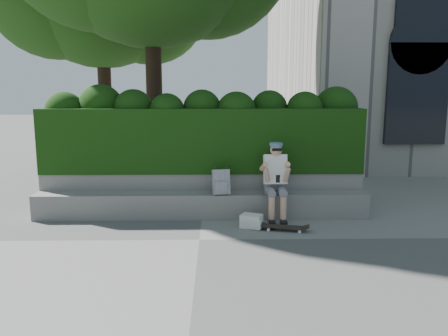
{
  "coord_description": "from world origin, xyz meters",
  "views": [
    {
      "loc": [
        0.25,
        -6.44,
        2.23
      ],
      "look_at": [
        0.4,
        1.0,
        0.95
      ],
      "focal_mm": 35.0,
      "sensor_mm": 36.0,
      "label": 1
    }
  ],
  "objects_px": {
    "skateboard": "(284,227)",
    "backpack_plaid": "(221,182)",
    "backpack_ground": "(251,221)",
    "person": "(275,178)"
  },
  "relations": [
    {
      "from": "backpack_ground",
      "to": "skateboard",
      "type": "bearing_deg",
      "value": 4.07
    },
    {
      "from": "skateboard",
      "to": "backpack_ground",
      "type": "relative_size",
      "value": 2.18
    },
    {
      "from": "skateboard",
      "to": "backpack_plaid",
      "type": "distance_m",
      "value": 1.4
    },
    {
      "from": "person",
      "to": "skateboard",
      "type": "height_order",
      "value": "person"
    },
    {
      "from": "person",
      "to": "backpack_plaid",
      "type": "bearing_deg",
      "value": 175.14
    },
    {
      "from": "skateboard",
      "to": "backpack_ground",
      "type": "bearing_deg",
      "value": 173.19
    },
    {
      "from": "person",
      "to": "backpack_plaid",
      "type": "relative_size",
      "value": 3.11
    },
    {
      "from": "person",
      "to": "skateboard",
      "type": "bearing_deg",
      "value": -83.81
    },
    {
      "from": "backpack_ground",
      "to": "backpack_plaid",
      "type": "bearing_deg",
      "value": 157.18
    },
    {
      "from": "backpack_plaid",
      "to": "backpack_ground",
      "type": "xyz_separation_m",
      "value": [
        0.5,
        -0.54,
        -0.56
      ]
    }
  ]
}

